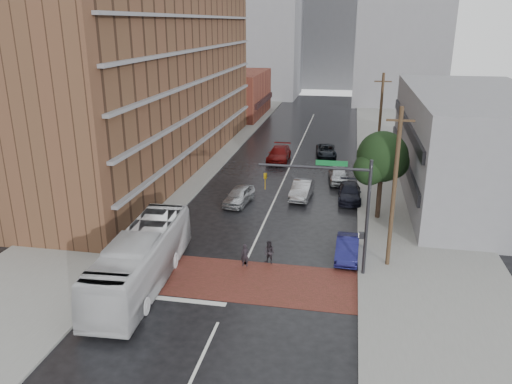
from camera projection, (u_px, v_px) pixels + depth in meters
The scene contains 24 objects.
ground at pixel (236, 284), 29.07m from camera, with size 160.00×160.00×0.00m, color black.
crosswalk at pixel (238, 280), 29.53m from camera, with size 14.00×5.00×0.02m, color maroon.
sidewalk_west at pixel (185, 162), 54.33m from camera, with size 9.00×90.00×0.15m, color gray.
sidewalk_east at pixel (403, 173), 50.24m from camera, with size 9.00×90.00×0.15m, color gray.
apartment_block at pixel (151, 27), 49.35m from camera, with size 10.00×44.00×28.00m, color brown.
storefront_west at pixel (238, 94), 80.27m from camera, with size 8.00×16.00×7.00m, color brown.
building_east at pixel (472, 143), 43.28m from camera, with size 11.00×26.00×9.00m, color gray.
distant_tower_west at pixel (255, 14), 98.90m from camera, with size 18.00×16.00×32.00m, color gray.
distant_tower_east at pixel (404, 1), 87.70m from camera, with size 16.00×14.00×36.00m, color gray.
distant_tower_center at pixel (329, 34), 113.51m from camera, with size 12.00×10.00×24.00m, color gray.
street_tree at pixel (382, 160), 37.22m from camera, with size 4.20×4.10×6.90m.
signal_mast at pixel (343, 200), 28.83m from camera, with size 6.50×0.30×7.20m.
utility_pole_near at pixel (394, 188), 29.57m from camera, with size 1.60×0.26×10.00m.
utility_pole_far at pixel (380, 124), 48.16m from camera, with size 1.60×0.26×10.00m.
transit_bus at pixel (141, 259), 28.56m from camera, with size 2.71×11.60×3.23m, color silver.
pedestrian_a at pixel (245, 255), 30.99m from camera, with size 0.54×0.35×1.47m, color black.
pedestrian_b at pixel (269, 252), 31.35m from camera, with size 0.73×0.57×1.51m, color black.
car_travel_a at pixel (239, 196), 41.70m from camera, with size 1.72×4.28×1.46m, color #B7BABF.
car_travel_b at pixel (302, 189), 43.17m from camera, with size 1.58×4.52×1.49m, color #A1A4A9.
car_travel_c at pixel (279, 154), 54.58m from camera, with size 2.21×5.45×1.58m, color maroon.
suv_travel at pixel (326, 151), 56.55m from camera, with size 2.18×4.73×1.32m, color black.
car_parked_near at pixel (347, 248), 32.11m from camera, with size 1.42×4.09×1.35m, color #16164E.
car_parked_mid at pixel (350, 192), 42.60m from camera, with size 1.91×4.69×1.36m, color black.
car_parked_far at pixel (339, 174), 47.37m from camera, with size 1.82×4.54×1.55m, color #B0B4B8.
Camera 1 is at (6.00, -25.09, 14.48)m, focal length 35.00 mm.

